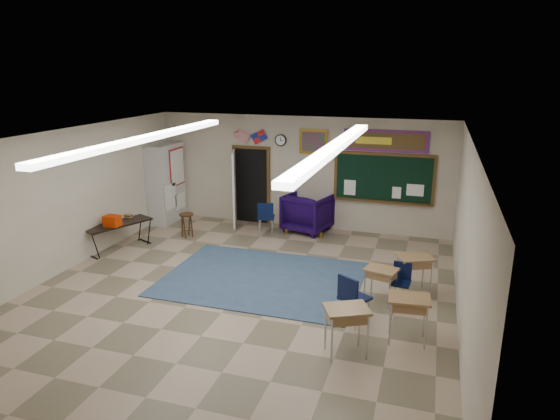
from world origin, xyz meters
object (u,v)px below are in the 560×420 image
(wooden_stool, at_px, (187,225))
(student_desk_front_right, at_px, (414,273))
(student_desk_front_left, at_px, (381,284))
(wingback_armchair, at_px, (308,212))
(folding_table, at_px, (119,235))

(wooden_stool, bearing_deg, student_desk_front_right, -16.56)
(wooden_stool, bearing_deg, student_desk_front_left, -23.99)
(student_desk_front_right, distance_m, wooden_stool, 5.99)
(student_desk_front_right, bearing_deg, wooden_stool, 138.39)
(student_desk_front_left, xyz_separation_m, student_desk_front_right, (0.57, 0.60, 0.05))
(wingback_armchair, bearing_deg, student_desk_front_left, 137.40)
(wingback_armchair, xyz_separation_m, wooden_stool, (-2.83, -1.42, -0.19))
(wingback_armchair, distance_m, folding_table, 4.81)
(student_desk_front_right, bearing_deg, wingback_armchair, 107.84)
(student_desk_front_right, height_order, folding_table, folding_table)
(student_desk_front_left, relative_size, wooden_stool, 1.10)
(student_desk_front_left, bearing_deg, folding_table, -174.04)
(wingback_armchair, distance_m, student_desk_front_right, 4.27)
(student_desk_front_left, height_order, student_desk_front_right, student_desk_front_right)
(student_desk_front_right, xyz_separation_m, folding_table, (-6.86, 0.39, -0.07))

